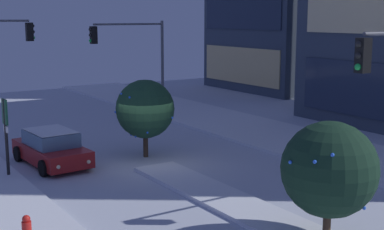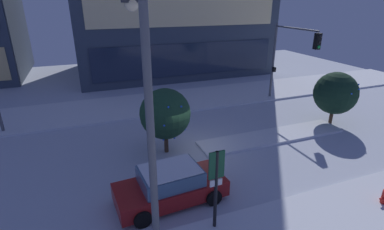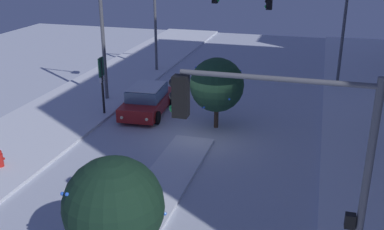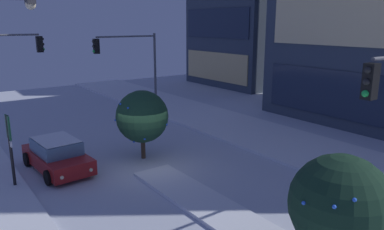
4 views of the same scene
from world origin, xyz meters
name	(u,v)px [view 2 (image 2 of 4)]	position (x,y,z in m)	size (l,w,h in m)	color
ground	(189,150)	(0.00, 0.00, 0.00)	(52.00, 52.00, 0.00)	silver
curb_strip_far	(154,103)	(0.00, 7.89, 0.07)	(52.00, 5.20, 0.14)	silver
median_strip	(272,136)	(5.07, -0.27, 0.07)	(9.00, 1.80, 0.14)	silver
car_near	(171,186)	(-2.14, -3.66, 0.71)	(4.51, 2.33, 1.49)	maroon
traffic_light_corner_far_right	(290,51)	(9.30, 4.27, 4.05)	(0.32, 4.69, 5.87)	#565960
street_lamp_arched	(145,101)	(-3.37, -5.83, 5.07)	(0.62, 3.05, 7.78)	#565960
parking_info_sign	(216,181)	(-1.18, -5.70, 1.99)	(0.55, 0.12, 3.09)	black
decorated_tree_median	(336,93)	(9.78, 0.10, 2.08)	(2.64, 2.65, 3.41)	#473323
decorated_tree_left_of_median	(165,114)	(-1.19, 0.29, 2.16)	(2.59, 2.59, 3.46)	#473323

